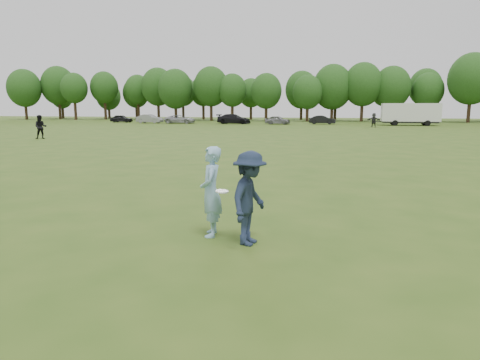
{
  "coord_description": "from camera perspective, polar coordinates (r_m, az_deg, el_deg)",
  "views": [
    {
      "loc": [
        3.12,
        -7.95,
        2.76
      ],
      "look_at": [
        1.1,
        1.44,
        1.1
      ],
      "focal_mm": 32.0,
      "sensor_mm": 36.0,
      "label": 1
    }
  ],
  "objects": [
    {
      "name": "car_d",
      "position": [
        68.74,
        -0.82,
        8.14
      ],
      "size": [
        5.47,
        2.46,
        1.56
      ],
      "primitive_type": "imported",
      "rotation": [
        0.0,
        0.0,
        1.52
      ],
      "color": "black",
      "rests_on": "ground"
    },
    {
      "name": "ground",
      "position": [
        8.97,
        -8.91,
        -8.23
      ],
      "size": [
        200.0,
        200.0,
        0.0
      ],
      "primitive_type": "plane",
      "color": "#314F16",
      "rests_on": "ground"
    },
    {
      "name": "car_a",
      "position": [
        78.19,
        -15.52,
        7.9
      ],
      "size": [
        3.89,
        1.65,
        1.31
      ],
      "primitive_type": "imported",
      "rotation": [
        0.0,
        0.0,
        1.6
      ],
      "color": "black",
      "rests_on": "ground"
    },
    {
      "name": "cargo_trailer",
      "position": [
        67.54,
        21.76,
        8.27
      ],
      "size": [
        9.0,
        2.75,
        3.2
      ],
      "color": "white",
      "rests_on": "ground"
    },
    {
      "name": "player_far_d",
      "position": [
        60.25,
        17.41,
        7.63
      ],
      "size": [
        1.84,
        0.97,
        1.9
      ],
      "primitive_type": "imported",
      "rotation": [
        0.0,
        0.0,
        -0.25
      ],
      "color": "#272727",
      "rests_on": "ground"
    },
    {
      "name": "disc_in_play",
      "position": [
        8.79,
        -2.42,
        -1.52
      ],
      "size": [
        0.31,
        0.31,
        0.06
      ],
      "color": "white",
      "rests_on": "ground"
    },
    {
      "name": "treeline",
      "position": [
        84.92,
        12.24,
        11.94
      ],
      "size": [
        130.35,
        18.39,
        11.74
      ],
      "color": "#332114",
      "rests_on": "ground"
    },
    {
      "name": "car_c",
      "position": [
        70.97,
        -7.97,
        8.03
      ],
      "size": [
        5.06,
        2.54,
        1.37
      ],
      "primitive_type": "imported",
      "rotation": [
        0.0,
        0.0,
        1.62
      ],
      "color": "#A6A5AA",
      "rests_on": "ground"
    },
    {
      "name": "car_f",
      "position": [
        68.69,
        10.92,
        7.88
      ],
      "size": [
        4.16,
        1.62,
        1.35
      ],
      "primitive_type": "imported",
      "rotation": [
        0.0,
        0.0,
        1.52
      ],
      "color": "black",
      "rests_on": "ground"
    },
    {
      "name": "car_e",
      "position": [
        67.02,
        5.04,
        7.96
      ],
      "size": [
        4.08,
        2.08,
        1.33
      ],
      "primitive_type": "imported",
      "rotation": [
        0.0,
        0.0,
        1.43
      ],
      "color": "gray",
      "rests_on": "ground"
    },
    {
      "name": "car_b",
      "position": [
        73.24,
        -11.95,
        7.99
      ],
      "size": [
        4.51,
        1.9,
        1.45
      ],
      "primitive_type": "imported",
      "rotation": [
        0.0,
        0.0,
        1.49
      ],
      "color": "gray",
      "rests_on": "ground"
    },
    {
      "name": "defender",
      "position": [
        8.53,
        1.3,
        -2.45
      ],
      "size": [
        0.94,
        1.34,
        1.9
      ],
      "primitive_type": "imported",
      "rotation": [
        0.0,
        0.0,
        1.37
      ],
      "color": "#1C273D",
      "rests_on": "ground"
    },
    {
      "name": "thrower",
      "position": [
        9.11,
        -3.88,
        -1.57
      ],
      "size": [
        0.61,
        0.79,
        1.93
      ],
      "primitive_type": "imported",
      "rotation": [
        0.0,
        0.0,
        -1.35
      ],
      "color": "#8CB9D8",
      "rests_on": "ground"
    },
    {
      "name": "player_far_a",
      "position": [
        40.61,
        -25.04,
        6.42
      ],
      "size": [
        1.24,
        1.15,
        2.03
      ],
      "primitive_type": "imported",
      "rotation": [
        0.0,
        0.0,
        0.51
      ],
      "color": "black",
      "rests_on": "ground"
    }
  ]
}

